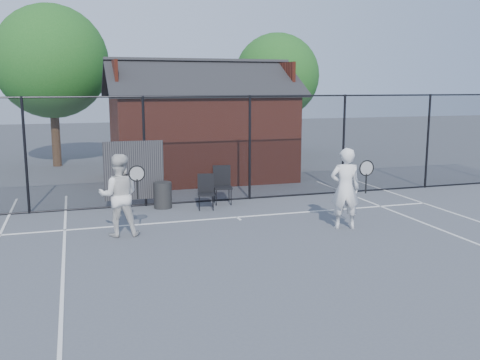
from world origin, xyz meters
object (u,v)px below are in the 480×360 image
object	(u,v)px
player_back	(119,195)
chair_left	(206,193)
clubhouse	(201,133)
chair_right	(223,186)
player_front	(345,188)
waste_bin	(163,195)

from	to	relation	value
player_back	chair_left	distance (m)	3.10
clubhouse	player_back	world-z (taller)	clubhouse
chair_left	chair_right	distance (m)	0.78
clubhouse	chair_right	size ratio (longest dim) A/B	6.28
player_front	chair_left	size ratio (longest dim) A/B	2.05
chair_right	waste_bin	world-z (taller)	chair_right
player_front	chair_right	distance (m)	3.90
clubhouse	waste_bin	xyz separation A→B (m)	(-2.10, -4.40, -1.25)
clubhouse	waste_bin	size ratio (longest dim) A/B	9.20
player_front	chair_left	xyz separation A→B (m)	(-2.60, 2.82, -0.48)
clubhouse	player_front	xyz separation A→B (m)	(1.58, -7.72, -0.67)
waste_bin	chair_left	bearing A→B (deg)	-24.89
chair_left	waste_bin	bearing A→B (deg)	167.20
player_front	chair_left	distance (m)	3.86
clubhouse	chair_left	distance (m)	5.14
chair_right	player_back	bearing A→B (deg)	-133.36
player_front	chair_left	world-z (taller)	player_front
chair_right	waste_bin	xyz separation A→B (m)	(-1.68, 0.00, -0.16)
clubhouse	player_back	distance (m)	7.64
clubhouse	chair_right	distance (m)	4.55
waste_bin	chair_right	bearing A→B (deg)	0.00
chair_left	player_front	bearing A→B (deg)	-35.25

